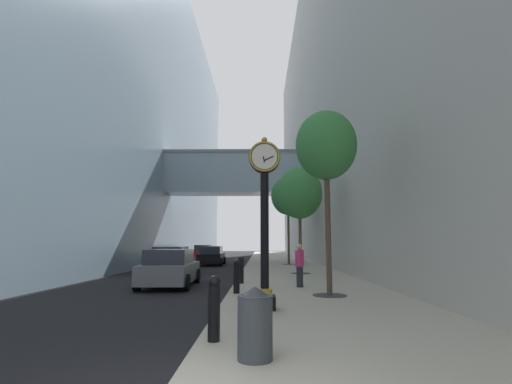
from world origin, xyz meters
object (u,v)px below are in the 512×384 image
(bollard_nearest, at_px, (214,307))
(car_grey_far, at_px, (170,268))
(car_black_trailing, at_px, (212,256))
(pedestrian_walking, at_px, (300,264))
(street_tree_mid_near, at_px, (300,193))
(street_clock, at_px, (265,212))
(bollard_fourth, at_px, (241,269))
(car_red_near, at_px, (203,252))
(street_tree_near, at_px, (326,147))
(bollard_third, at_px, (237,276))
(trash_bin, at_px, (255,322))
(street_tree_mid_far, at_px, (288,196))
(car_silver_mid, at_px, (171,261))

(bollard_nearest, bearing_deg, car_grey_far, 107.70)
(car_black_trailing, bearing_deg, pedestrian_walking, -71.67)
(street_tree_mid_near, height_order, pedestrian_walking, street_tree_mid_near)
(street_clock, bearing_deg, bollard_fourth, 98.32)
(bollard_nearest, distance_m, car_red_near, 35.99)
(bollard_fourth, height_order, car_grey_far, car_grey_far)
(street_tree_near, relative_size, car_red_near, 1.48)
(bollard_nearest, xyz_separation_m, car_grey_far, (-3.02, 9.45, 0.04))
(bollard_third, distance_m, car_grey_far, 4.33)
(street_tree_near, bearing_deg, street_tree_mid_near, 90.00)
(car_grey_far, bearing_deg, pedestrian_walking, -13.18)
(car_grey_far, bearing_deg, trash_bin, -70.35)
(bollard_fourth, height_order, trash_bin, bollard_fourth)
(bollard_third, distance_m, street_tree_mid_far, 18.38)
(trash_bin, bearing_deg, car_silver_mid, 107.16)
(pedestrian_walking, bearing_deg, street_tree_mid_near, 83.77)
(pedestrian_walking, xyz_separation_m, car_red_near, (-7.85, 27.37, -0.23))
(bollard_fourth, relative_size, trash_bin, 1.07)
(street_clock, distance_m, car_black_trailing, 22.35)
(street_clock, height_order, street_tree_mid_far, street_tree_mid_far)
(bollard_nearest, xyz_separation_m, trash_bin, (0.73, -1.06, -0.05))
(bollard_nearest, relative_size, street_tree_near, 0.18)
(pedestrian_walking, bearing_deg, street_tree_mid_far, 87.35)
(street_clock, bearing_deg, car_red_near, 101.25)
(bollard_nearest, distance_m, street_tree_near, 7.88)
(car_silver_mid, bearing_deg, bollard_nearest, -74.25)
(car_silver_mid, height_order, car_black_trailing, car_silver_mid)
(street_clock, xyz_separation_m, car_silver_mid, (-5.25, 12.13, -1.85))
(street_tree_mid_near, distance_m, car_silver_mid, 8.35)
(street_clock, bearing_deg, bollard_third, 106.34)
(bollard_fourth, xyz_separation_m, car_grey_far, (-3.02, -0.06, 0.04))
(trash_bin, bearing_deg, bollard_fourth, 93.98)
(bollard_nearest, height_order, street_tree_near, street_tree_near)
(street_tree_near, relative_size, car_silver_mid, 1.37)
(bollard_nearest, bearing_deg, car_red_near, 98.81)
(car_red_near, bearing_deg, bollard_nearest, -81.19)
(street_tree_mid_far, relative_size, car_black_trailing, 1.54)
(pedestrian_walking, bearing_deg, car_red_near, 106.01)
(street_tree_near, bearing_deg, car_silver_mid, 127.83)
(street_tree_near, relative_size, street_tree_mid_near, 1.03)
(bollard_fourth, height_order, car_red_near, car_red_near)
(bollard_nearest, height_order, trash_bin, bollard_nearest)
(car_silver_mid, bearing_deg, street_tree_near, -52.17)
(street_clock, height_order, car_grey_far, street_clock)
(car_silver_mid, bearing_deg, car_red_near, 93.37)
(bollard_fourth, bearing_deg, street_clock, -81.68)
(car_red_near, relative_size, car_grey_far, 0.94)
(bollard_nearest, xyz_separation_m, street_tree_mid_near, (3.06, 14.80, 3.92))
(car_red_near, xyz_separation_m, car_black_trailing, (2.26, -10.51, -0.01))
(car_grey_far, bearing_deg, street_tree_mid_near, 41.38)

